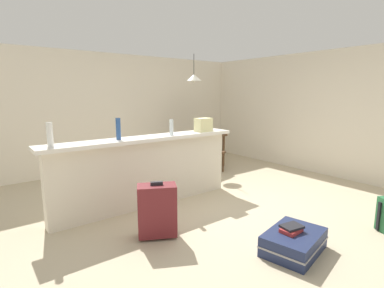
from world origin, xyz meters
The scene contains 16 objects.
ground_plane centered at (0.00, 0.00, -0.03)m, with size 13.00×13.00×0.05m, color #BCAD8E.
wall_back centered at (0.00, 3.05, 1.25)m, with size 6.60×0.10×2.50m, color silver.
wall_right centered at (3.05, 0.30, 1.25)m, with size 0.10×6.00×2.50m, color silver.
partition_half_wall centered at (-0.70, 0.58, 0.49)m, with size 2.80×0.20×0.99m, color silver.
bar_countertop centered at (-0.70, 0.58, 1.01)m, with size 2.96×0.40×0.05m, color white.
bottle_white centered at (-1.98, 0.56, 1.18)m, with size 0.07×0.07×0.29m, color silver.
bottle_blue centered at (-1.13, 0.58, 1.18)m, with size 0.06×0.06×0.30m, color #284C89.
bottle_clear centered at (-0.33, 0.49, 1.15)m, with size 0.06×0.06×0.24m, color silver.
bottle_amber centered at (0.55, 0.65, 1.14)m, with size 0.06×0.06×0.21m, color #9E661E.
grocery_bag centered at (0.34, 0.55, 1.15)m, with size 0.26×0.18×0.22m, color beige.
dining_table centered at (1.36, 1.99, 0.65)m, with size 1.10×0.80×0.74m.
dining_chair_near_partition centered at (1.27, 1.46, 0.52)m, with size 0.46×0.46×0.93m.
pendant_lamp centered at (1.31, 2.05, 1.99)m, with size 0.34×0.34×0.62m.
suitcase_flat_navy centered at (-0.12, -1.51, 0.11)m, with size 0.88×0.62×0.22m.
suitcase_upright_maroon centered at (-1.10, -0.36, 0.33)m, with size 0.50×0.42×0.67m.
book_stack centered at (-0.14, -1.48, 0.25)m, with size 0.26×0.20×0.06m.
Camera 1 is at (-2.71, -3.12, 1.66)m, focal length 27.26 mm.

